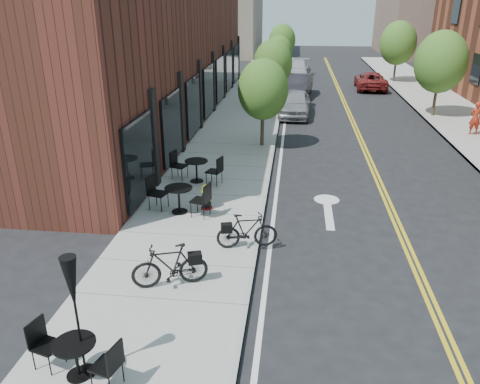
{
  "coord_description": "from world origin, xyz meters",
  "views": [
    {
      "loc": [
        0.8,
        -11.34,
        6.21
      ],
      "look_at": [
        -0.68,
        1.2,
        1.0
      ],
      "focal_mm": 35.0,
      "sensor_mm": 36.0,
      "label": 1
    }
  ],
  "objects_px": {
    "parked_car_c": "(296,69)",
    "bicycle_right": "(247,231)",
    "fire_hydrant": "(207,197)",
    "pedestrian": "(475,118)",
    "bistro_set_c": "(196,168)",
    "parked_car_far": "(371,81)",
    "bistro_set_b": "(179,196)",
    "bicycle_left": "(170,266)",
    "parked_car_a": "(295,104)",
    "patio_umbrella": "(73,292)",
    "bistro_set_a": "(76,354)",
    "parked_car_b": "(298,86)"
  },
  "relations": [
    {
      "from": "bistro_set_b",
      "to": "parked_car_c",
      "type": "bearing_deg",
      "value": 98.11
    },
    {
      "from": "parked_car_c",
      "to": "fire_hydrant",
      "type": "bearing_deg",
      "value": -89.74
    },
    {
      "from": "pedestrian",
      "to": "bistro_set_c",
      "type": "bearing_deg",
      "value": 30.36
    },
    {
      "from": "parked_car_c",
      "to": "parked_car_a",
      "type": "bearing_deg",
      "value": -84.33
    },
    {
      "from": "parked_car_b",
      "to": "parked_car_far",
      "type": "bearing_deg",
      "value": 39.28
    },
    {
      "from": "bistro_set_b",
      "to": "bicycle_right",
      "type": "bearing_deg",
      "value": -25.39
    },
    {
      "from": "bicycle_left",
      "to": "bistro_set_a",
      "type": "xyz_separation_m",
      "value": [
        -0.89,
        -2.92,
        -0.06
      ]
    },
    {
      "from": "parked_car_b",
      "to": "parked_car_a",
      "type": "bearing_deg",
      "value": -84.75
    },
    {
      "from": "bicycle_right",
      "to": "patio_umbrella",
      "type": "xyz_separation_m",
      "value": [
        -2.35,
        -4.83,
        1.2
      ]
    },
    {
      "from": "bicycle_right",
      "to": "bistro_set_a",
      "type": "bearing_deg",
      "value": 139.83
    },
    {
      "from": "bicycle_left",
      "to": "bistro_set_b",
      "type": "distance_m",
      "value": 4.02
    },
    {
      "from": "bicycle_left",
      "to": "parked_car_far",
      "type": "bearing_deg",
      "value": 144.43
    },
    {
      "from": "parked_car_far",
      "to": "patio_umbrella",
      "type": "bearing_deg",
      "value": 75.71
    },
    {
      "from": "bicycle_right",
      "to": "parked_car_c",
      "type": "distance_m",
      "value": 29.96
    },
    {
      "from": "bistro_set_c",
      "to": "parked_car_c",
      "type": "distance_m",
      "value": 25.56
    },
    {
      "from": "parked_car_far",
      "to": "pedestrian",
      "type": "xyz_separation_m",
      "value": [
        3.17,
        -12.72,
        0.28
      ]
    },
    {
      "from": "patio_umbrella",
      "to": "parked_car_a",
      "type": "distance_m",
      "value": 20.98
    },
    {
      "from": "bistro_set_c",
      "to": "parked_car_far",
      "type": "xyz_separation_m",
      "value": [
        8.9,
        20.59,
        0.0
      ]
    },
    {
      "from": "bistro_set_c",
      "to": "parked_car_c",
      "type": "relative_size",
      "value": 0.39
    },
    {
      "from": "fire_hydrant",
      "to": "bistro_set_c",
      "type": "relative_size",
      "value": 0.42
    },
    {
      "from": "bicycle_left",
      "to": "bicycle_right",
      "type": "bearing_deg",
      "value": 123.12
    },
    {
      "from": "patio_umbrella",
      "to": "parked_car_c",
      "type": "xyz_separation_m",
      "value": [
        3.45,
        34.78,
        -1.07
      ]
    },
    {
      "from": "bicycle_right",
      "to": "bistro_set_c",
      "type": "height_order",
      "value": "bistro_set_c"
    },
    {
      "from": "fire_hydrant",
      "to": "bistro_set_b",
      "type": "height_order",
      "value": "bistro_set_b"
    },
    {
      "from": "pedestrian",
      "to": "parked_car_a",
      "type": "bearing_deg",
      "value": -23.82
    },
    {
      "from": "parked_car_c",
      "to": "parked_car_far",
      "type": "relative_size",
      "value": 1.1
    },
    {
      "from": "bicycle_left",
      "to": "bistro_set_c",
      "type": "xyz_separation_m",
      "value": [
        -0.75,
        6.6,
        -0.01
      ]
    },
    {
      "from": "fire_hydrant",
      "to": "pedestrian",
      "type": "xyz_separation_m",
      "value": [
        11.29,
        10.15,
        0.41
      ]
    },
    {
      "from": "parked_car_a",
      "to": "bicycle_right",
      "type": "bearing_deg",
      "value": -91.32
    },
    {
      "from": "bistro_set_c",
      "to": "patio_umbrella",
      "type": "bearing_deg",
      "value": -73.06
    },
    {
      "from": "bicycle_left",
      "to": "parked_car_a",
      "type": "bearing_deg",
      "value": 152.65
    },
    {
      "from": "patio_umbrella",
      "to": "parked_car_c",
      "type": "height_order",
      "value": "patio_umbrella"
    },
    {
      "from": "patio_umbrella",
      "to": "parked_car_b",
      "type": "relative_size",
      "value": 0.53
    },
    {
      "from": "bistro_set_a",
      "to": "bicycle_left",
      "type": "bearing_deg",
      "value": 88.73
    },
    {
      "from": "fire_hydrant",
      "to": "parked_car_a",
      "type": "distance_m",
      "value": 13.74
    },
    {
      "from": "bicycle_left",
      "to": "pedestrian",
      "type": "bearing_deg",
      "value": 123.08
    },
    {
      "from": "bicycle_left",
      "to": "bicycle_right",
      "type": "relative_size",
      "value": 1.08
    },
    {
      "from": "bicycle_left",
      "to": "parked_car_a",
      "type": "relative_size",
      "value": 0.41
    },
    {
      "from": "bicycle_right",
      "to": "parked_car_c",
      "type": "bearing_deg",
      "value": -15.78
    },
    {
      "from": "bicycle_left",
      "to": "parked_car_c",
      "type": "height_order",
      "value": "parked_car_c"
    },
    {
      "from": "parked_car_b",
      "to": "parked_car_c",
      "type": "height_order",
      "value": "parked_car_c"
    },
    {
      "from": "bicycle_right",
      "to": "patio_umbrella",
      "type": "bearing_deg",
      "value": 140.37
    },
    {
      "from": "bistro_set_c",
      "to": "parked_car_a",
      "type": "distance_m",
      "value": 11.72
    },
    {
      "from": "bicycle_left",
      "to": "parked_car_c",
      "type": "distance_m",
      "value": 32.04
    },
    {
      "from": "bicycle_left",
      "to": "bistro_set_a",
      "type": "relative_size",
      "value": 1.0
    },
    {
      "from": "bistro_set_a",
      "to": "parked_car_a",
      "type": "distance_m",
      "value": 21.04
    },
    {
      "from": "bicycle_left",
      "to": "bistro_set_a",
      "type": "height_order",
      "value": "bicycle_left"
    },
    {
      "from": "fire_hydrant",
      "to": "bistro_set_a",
      "type": "distance_m",
      "value": 7.3
    },
    {
      "from": "bistro_set_c",
      "to": "parked_car_c",
      "type": "xyz_separation_m",
      "value": [
        3.4,
        25.33,
        0.1
      ]
    },
    {
      "from": "parked_car_c",
      "to": "bicycle_right",
      "type": "bearing_deg",
      "value": -86.44
    }
  ]
}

